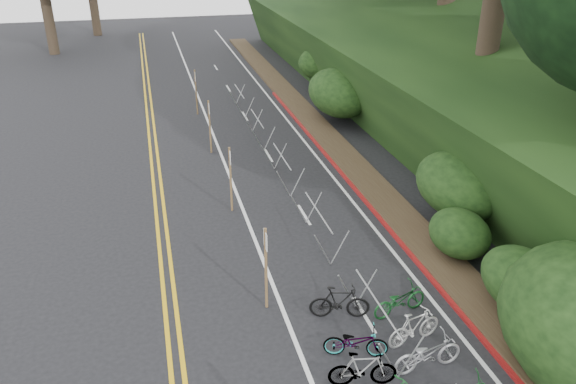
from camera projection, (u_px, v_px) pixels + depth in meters
name	position (u px, v px, depth m)	size (l,w,h in m)	color
road_markings	(237.00, 221.00, 20.05)	(7.47, 80.00, 0.01)	gold
red_curb	(352.00, 184.00, 22.83)	(0.25, 28.00, 0.10)	maroon
embankment	(438.00, 72.00, 29.51)	(14.30, 48.14, 9.11)	black
bike_racks_rest	(282.00, 163.00, 22.75)	(1.14, 23.00, 1.17)	#9EA0A2
signposts_rest	(219.00, 146.00, 22.84)	(0.08, 18.40, 2.50)	brown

